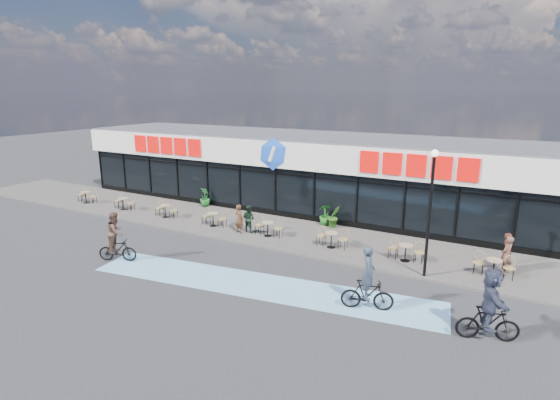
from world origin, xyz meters
name	(u,v)px	position (x,y,z in m)	size (l,w,h in m)	color
ground	(201,255)	(0.00, 0.00, 0.00)	(120.00, 120.00, 0.00)	#28282B
sidewalk	(253,227)	(0.00, 4.50, 0.05)	(44.00, 5.00, 0.10)	#5A5550
bike_lane	(258,285)	(4.00, -1.50, 0.01)	(14.00, 2.20, 0.01)	#6DA9CF
building	(298,170)	(0.00, 9.93, 2.34)	(30.60, 6.57, 4.75)	black
lamp_post	(430,203)	(9.51, 2.30, 3.13)	(0.28, 0.28, 5.09)	black
bistro_set_0	(87,196)	(-12.37, 3.60, 0.56)	(1.54, 0.62, 0.90)	#9D8965
bistro_set_1	(124,202)	(-8.90, 3.60, 0.56)	(1.54, 0.62, 0.90)	#9D8965
bistro_set_2	(166,209)	(-5.43, 3.60, 0.56)	(1.54, 0.62, 0.90)	#9D8965
bistro_set_3	(214,218)	(-1.96, 3.60, 0.56)	(1.54, 0.62, 0.90)	#9D8965
bistro_set_4	(269,227)	(1.52, 3.60, 0.56)	(1.54, 0.62, 0.90)	#9D8965
bistro_set_5	(332,238)	(4.99, 3.60, 0.56)	(1.54, 0.62, 0.90)	#9D8965
bistro_set_6	(406,250)	(8.46, 3.60, 0.56)	(1.54, 0.62, 0.90)	#9D8965
bistro_set_7	(494,265)	(11.93, 3.60, 0.56)	(1.54, 0.62, 0.90)	#9D8965
potted_plant_left	(205,197)	(-4.95, 6.60, 0.69)	(0.66, 0.66, 1.18)	#17511C
potted_plant_mid	(325,215)	(3.36, 6.61, 0.69)	(0.66, 0.66, 1.18)	#1D5618
potted_plant_right	(334,217)	(3.92, 6.47, 0.70)	(0.66, 0.53, 1.21)	#2C5B1A
patron_left	(239,219)	(-0.03, 3.22, 0.87)	(0.56, 0.37, 1.53)	#4B2D1A
patron_right	(249,219)	(0.30, 3.59, 0.82)	(0.70, 0.55, 1.44)	black
pedestrian_a	(507,255)	(12.34, 4.12, 0.89)	(0.58, 0.38, 1.59)	brown
pedestrian_b	(507,252)	(12.32, 4.46, 0.91)	(0.59, 0.39, 1.62)	#3D1A15
cyclist_a	(368,287)	(8.29, -1.31, 0.85)	(1.87, 1.04, 2.31)	black
cyclist_b	(490,308)	(12.06, -1.41, 1.08)	(1.91, 1.83, 2.33)	black
cyclist_c	(116,240)	(-2.73, -2.37, 0.98)	(1.74, 1.14, 2.24)	black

